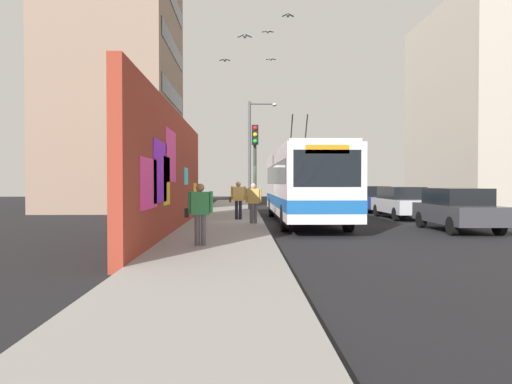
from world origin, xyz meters
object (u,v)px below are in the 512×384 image
object	(u,v)px
parked_car_silver	(401,202)
parked_car_navy	(371,198)
parked_car_dark_gray	(457,209)
pedestrian_midblock	(238,197)
pedestrian_at_curb	(253,200)
traffic_light	(255,156)
street_lamp	(253,147)
pedestrian_near_wall	(200,209)
city_bus	(303,183)

from	to	relation	value
parked_car_silver	parked_car_navy	world-z (taller)	same
parked_car_dark_gray	pedestrian_midblock	size ratio (longest dim) A/B	2.43
parked_car_dark_gray	pedestrian_at_curb	xyz separation A→B (m)	(1.81, 7.45, 0.26)
traffic_light	parked_car_navy	bearing A→B (deg)	-42.20
parked_car_silver	parked_car_navy	size ratio (longest dim) A/B	1.01
street_lamp	parked_car_silver	bearing A→B (deg)	-128.96
parked_car_navy	pedestrian_near_wall	world-z (taller)	pedestrian_near_wall
parked_car_dark_gray	parked_car_navy	size ratio (longest dim) A/B	0.91
street_lamp	traffic_light	bearing A→B (deg)	179.37
city_bus	pedestrian_near_wall	world-z (taller)	city_bus
parked_car_dark_gray	traffic_light	world-z (taller)	traffic_light
pedestrian_at_curb	parked_car_dark_gray	bearing A→B (deg)	-103.63
traffic_light	street_lamp	bearing A→B (deg)	-0.63
parked_car_navy	street_lamp	size ratio (longest dim) A/B	0.68
pedestrian_at_curb	city_bus	bearing A→B (deg)	-50.34
parked_car_dark_gray	pedestrian_near_wall	world-z (taller)	pedestrian_near_wall
pedestrian_midblock	pedestrian_at_curb	world-z (taller)	pedestrian_midblock
city_bus	traffic_light	distance (m)	2.50
parked_car_dark_gray	street_lamp	size ratio (longest dim) A/B	0.61
parked_car_silver	pedestrian_near_wall	world-z (taller)	pedestrian_near_wall
parked_car_navy	pedestrian_midblock	bearing A→B (deg)	132.63
parked_car_silver	pedestrian_at_curb	world-z (taller)	pedestrian_at_curb
traffic_light	pedestrian_midblock	bearing A→B (deg)	47.68
pedestrian_near_wall	street_lamp	distance (m)	16.78
parked_car_silver	pedestrian_at_curb	size ratio (longest dim) A/B	2.82
pedestrian_at_curb	pedestrian_near_wall	bearing A→B (deg)	166.56
parked_car_silver	traffic_light	xyz separation A→B (m)	(-2.81, 7.35, 2.10)
pedestrian_midblock	traffic_light	world-z (taller)	traffic_light
traffic_light	street_lamp	world-z (taller)	street_lamp
pedestrian_at_curb	traffic_light	distance (m)	2.25
city_bus	parked_car_silver	distance (m)	5.74
parked_car_dark_gray	pedestrian_at_curb	bearing A→B (deg)	76.37
traffic_light	city_bus	bearing A→B (deg)	-74.94
pedestrian_at_curb	pedestrian_near_wall	world-z (taller)	same
parked_car_silver	pedestrian_midblock	size ratio (longest dim) A/B	2.70
parked_car_silver	pedestrian_midblock	xyz separation A→B (m)	(-2.15, 8.08, 0.30)
pedestrian_at_curb	traffic_light	bearing A→B (deg)	-4.61
parked_car_dark_gray	traffic_light	bearing A→B (deg)	67.15
parked_car_dark_gray	parked_car_silver	size ratio (longest dim) A/B	0.90
parked_car_silver	traffic_light	world-z (taller)	traffic_light
pedestrian_midblock	traffic_light	size ratio (longest dim) A/B	0.41
parked_car_navy	pedestrian_near_wall	size ratio (longest dim) A/B	2.79
parked_car_navy	pedestrian_midblock	xyz separation A→B (m)	(-7.44, 8.08, 0.30)
city_bus	parked_car_silver	size ratio (longest dim) A/B	2.57
parked_car_dark_gray	street_lamp	distance (m)	14.18
parked_car_navy	traffic_light	bearing A→B (deg)	137.80
parked_car_dark_gray	pedestrian_at_curb	size ratio (longest dim) A/B	2.54
pedestrian_near_wall	pedestrian_at_curb	bearing A→B (deg)	-13.44
parked_car_silver	pedestrian_near_wall	bearing A→B (deg)	139.60
pedestrian_near_wall	traffic_light	distance (m)	8.14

